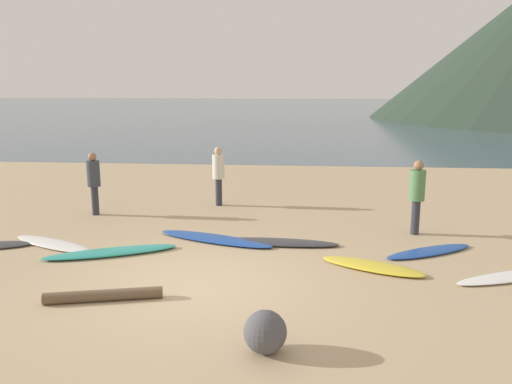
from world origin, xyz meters
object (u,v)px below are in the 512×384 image
(surfboard_4, at_px, (277,242))
(surfboard_6, at_px, (429,251))
(driftwood_log, at_px, (104,295))
(person_0, at_px, (218,171))
(surfboard_2, at_px, (111,252))
(beach_rock_near, at_px, (265,332))
(surfboard_1, at_px, (53,244))
(surfboard_3, at_px, (215,239))
(person_2, at_px, (417,191))
(surfboard_5, at_px, (372,266))
(person_1, at_px, (94,178))

(surfboard_4, distance_m, surfboard_6, 3.04)
(driftwood_log, bearing_deg, person_0, 83.48)
(surfboard_2, distance_m, person_0, 4.67)
(surfboard_2, height_order, beach_rock_near, beach_rock_near)
(person_0, height_order, beach_rock_near, person_0)
(surfboard_1, distance_m, person_0, 4.92)
(surfboard_2, bearing_deg, surfboard_3, 5.94)
(surfboard_6, relative_size, person_0, 1.28)
(surfboard_6, bearing_deg, driftwood_log, 176.87)
(surfboard_2, xyz_separation_m, driftwood_log, (0.69, -2.17, 0.04))
(surfboard_4, relative_size, person_2, 1.55)
(surfboard_5, xyz_separation_m, beach_rock_near, (-1.72, -3.14, 0.22))
(surfboard_1, bearing_deg, beach_rock_near, -14.53)
(person_2, height_order, beach_rock_near, person_2)
(surfboard_5, xyz_separation_m, surfboard_6, (1.23, 0.99, -0.01))
(driftwood_log, bearing_deg, surfboard_2, 107.77)
(surfboard_4, bearing_deg, surfboard_3, 177.82)
(surfboard_1, xyz_separation_m, person_0, (2.84, 3.92, 0.91))
(surfboard_1, distance_m, surfboard_2, 1.46)
(surfboard_2, bearing_deg, driftwood_log, -96.06)
(surfboard_1, height_order, person_0, person_0)
(surfboard_4, height_order, surfboard_6, surfboard_4)
(surfboard_3, height_order, surfboard_4, surfboard_3)
(person_2, bearing_deg, person_1, -90.65)
(surfboard_2, xyz_separation_m, surfboard_5, (5.00, -0.36, -0.00))
(person_1, bearing_deg, surfboard_6, 97.96)
(surfboard_2, relative_size, surfboard_3, 0.95)
(surfboard_3, relative_size, person_1, 1.69)
(surfboard_2, xyz_separation_m, person_0, (1.44, 4.35, 0.90))
(surfboard_4, height_order, person_2, person_2)
(driftwood_log, bearing_deg, surfboard_5, 22.79)
(surfboard_2, height_order, person_2, person_2)
(driftwood_log, bearing_deg, surfboard_3, 69.93)
(surfboard_6, height_order, person_0, person_0)
(surfboard_3, xyz_separation_m, person_2, (4.34, 0.90, 0.93))
(surfboard_1, height_order, person_2, person_2)
(beach_rock_near, bearing_deg, driftwood_log, 152.75)
(surfboard_1, bearing_deg, surfboard_5, 18.46)
(surfboard_5, height_order, person_1, person_1)
(surfboard_2, distance_m, surfboard_4, 3.35)
(surfboard_5, relative_size, driftwood_log, 1.07)
(person_0, bearing_deg, beach_rock_near, -132.90)
(surfboard_5, bearing_deg, surfboard_1, -160.85)
(surfboard_1, distance_m, person_2, 7.83)
(surfboard_4, relative_size, beach_rock_near, 4.74)
(person_2, relative_size, beach_rock_near, 3.05)
(surfboard_3, relative_size, surfboard_4, 1.05)
(surfboard_1, bearing_deg, person_1, 118.46)
(person_2, bearing_deg, surfboard_5, -20.49)
(surfboard_3, distance_m, surfboard_5, 3.44)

